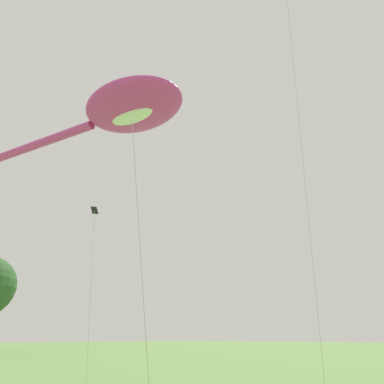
{
  "coord_description": "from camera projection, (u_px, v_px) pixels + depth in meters",
  "views": [
    {
      "loc": [
        -6.66,
        1.68,
        1.83
      ],
      "look_at": [
        2.02,
        9.55,
        7.56
      ],
      "focal_mm": 27.9,
      "sensor_mm": 36.0,
      "label": 1
    }
  ],
  "objects": [
    {
      "name": "big_show_kite",
      "position": [
        125.0,
        110.0,
        13.77
      ],
      "size": [
        5.27,
        12.33,
        11.91
      ],
      "rotation": [
        0.0,
        0.0,
        -1.28
      ],
      "color": "#CC3899",
      "rests_on": "ground"
    },
    {
      "name": "small_kite_stunt_black",
      "position": [
        94.0,
        224.0,
        17.64
      ],
      "size": [
        0.45,
        1.79,
        9.04
      ],
      "rotation": [
        0.0,
        0.0,
        0.53
      ],
      "color": "black",
      "rests_on": "ground"
    }
  ]
}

